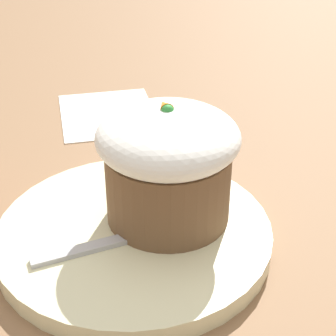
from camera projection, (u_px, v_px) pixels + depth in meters
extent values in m
plane|color=#846042|center=(134.00, 242.00, 0.44)|extent=(4.00, 4.00, 0.00)
cylinder|color=beige|center=(134.00, 234.00, 0.44)|extent=(0.21, 0.21, 0.02)
cylinder|color=brown|center=(168.00, 184.00, 0.43)|extent=(0.10, 0.10, 0.06)
ellipsoid|color=white|center=(168.00, 137.00, 0.41)|extent=(0.11, 0.11, 0.04)
cone|color=orange|center=(165.00, 106.00, 0.41)|extent=(0.02, 0.01, 0.01)
sphere|color=green|center=(167.00, 111.00, 0.40)|extent=(0.01, 0.01, 0.01)
cube|color=#B7B7BC|center=(85.00, 249.00, 0.41)|extent=(0.02, 0.08, 0.00)
ellipsoid|color=#B7B7BC|center=(154.00, 230.00, 0.43)|extent=(0.04, 0.05, 0.01)
cube|color=white|center=(108.00, 113.00, 0.64)|extent=(0.13, 0.11, 0.00)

